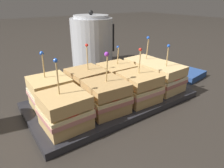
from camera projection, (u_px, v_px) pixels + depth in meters
name	position (u px, v px, depth m)	size (l,w,h in m)	color
ground_plane	(112.00, 102.00, 0.60)	(6.00, 6.00, 0.00)	#2D2823
serving_platter	(112.00, 100.00, 0.60)	(0.48, 0.25, 0.02)	#232328
sandwich_front_far_left	(65.00, 111.00, 0.45)	(0.11, 0.11, 0.16)	tan
sandwich_front_center_left	(106.00, 96.00, 0.51)	(0.11, 0.11, 0.16)	tan
sandwich_front_center_right	(139.00, 87.00, 0.57)	(0.11, 0.11, 0.15)	tan
sandwich_front_far_right	(165.00, 78.00, 0.63)	(0.11, 0.11, 0.15)	#DBB77A
sandwich_back_far_left	(50.00, 92.00, 0.54)	(0.10, 0.10, 0.15)	tan
sandwich_back_center_left	(87.00, 83.00, 0.60)	(0.11, 0.11, 0.16)	tan
sandwich_back_center_right	(116.00, 76.00, 0.65)	(0.10, 0.10, 0.14)	tan
sandwich_back_far_right	(143.00, 69.00, 0.71)	(0.11, 0.11, 0.16)	#DBB77A
kettle_steel	(92.00, 42.00, 0.89)	(0.21, 0.18, 0.24)	#B7BABF
napkin_stack	(185.00, 73.00, 0.80)	(0.14, 0.14, 0.02)	navy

